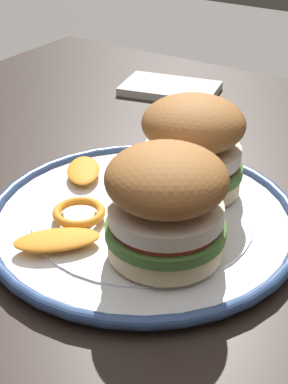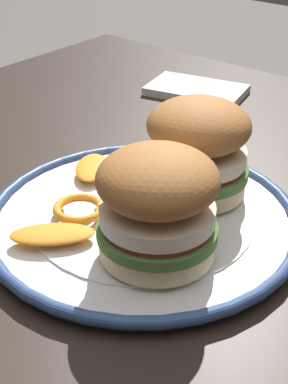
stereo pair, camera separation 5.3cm
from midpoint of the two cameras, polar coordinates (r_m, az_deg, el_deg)
dining_table at (r=0.63m, az=2.01°, el=-13.10°), size 1.12×0.99×0.76m
dinner_plate at (r=0.58m, az=-2.62°, el=-2.66°), size 0.31×0.31×0.02m
sandwich_half_left at (r=0.60m, az=2.20°, el=4.60°), size 0.13×0.13×0.10m
sandwich_half_right at (r=0.50m, az=-0.91°, el=-1.11°), size 0.15×0.15×0.10m
orange_peel_curled at (r=0.58m, az=-8.99°, el=-2.09°), size 0.06×0.06×0.01m
orange_peel_strip_long at (r=0.54m, az=-11.28°, el=-4.67°), size 0.08×0.08×0.01m
orange_peel_strip_short at (r=0.65m, az=-8.27°, el=2.05°), size 0.07×0.07×0.01m
folded_napkin at (r=0.92m, az=0.88°, el=10.01°), size 0.16×0.12×0.01m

